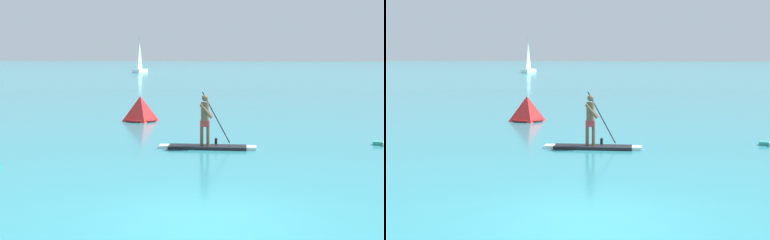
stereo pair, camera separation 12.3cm
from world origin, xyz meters
The scene contains 4 objects.
ground centered at (0.00, 0.00, 0.00)m, with size 440.00×440.00×0.00m, color teal.
paddleboarder_mid_center centered at (-0.83, 7.76, 0.36)m, with size 3.25×0.95×1.91m.
race_marker_buoy centered at (-4.79, 14.74, 0.52)m, with size 1.69×1.69×1.18m.
sailboat_left_horizon centered at (-20.38, 79.48, 0.88)m, with size 1.70×4.53×6.07m.
Camera 2 is at (1.27, -9.88, 3.14)m, focal length 50.46 mm.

